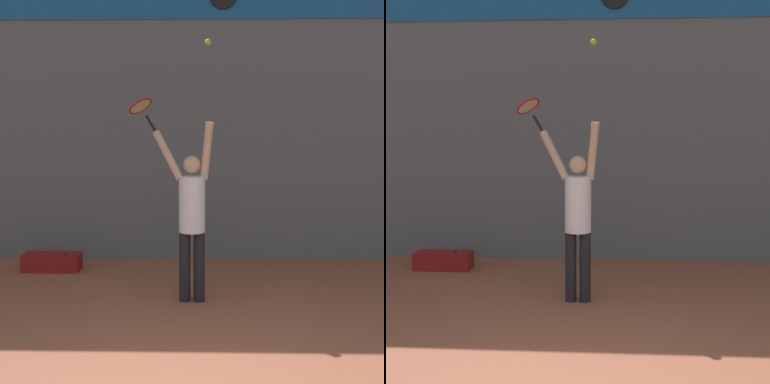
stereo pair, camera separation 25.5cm
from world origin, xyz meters
The scene contains 6 objects.
back_wall centered at (0.00, 4.83, 2.50)m, with size 18.00×0.10×5.00m.
tennis_player centered at (-0.16, 2.79, 1.04)m, with size 0.74×0.45×2.07m.
tennis_racket centered at (-0.76, 3.13, 2.24)m, with size 0.40×0.40×0.42m.
tennis_ball centered at (0.02, 2.67, 2.92)m, with size 0.07×0.07×0.07m.
water_bottle centered at (-1.97, 4.03, 0.12)m, with size 0.07×0.07×0.26m.
equipment_bag centered at (-2.17, 4.09, 0.12)m, with size 0.79×0.34×0.24m.
Camera 2 is at (0.24, -3.22, 2.00)m, focal length 50.00 mm.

